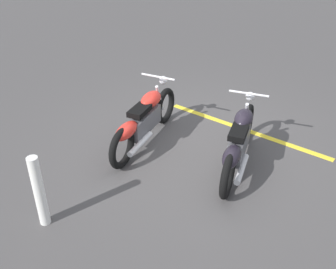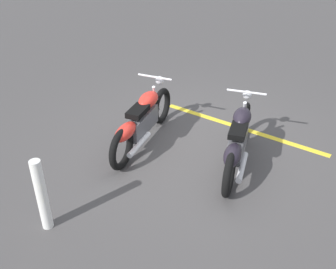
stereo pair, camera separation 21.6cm
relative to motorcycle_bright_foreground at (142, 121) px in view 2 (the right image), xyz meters
The scene contains 5 objects.
ground_plane 1.02m from the motorcycle_bright_foreground, 121.30° to the left, with size 60.00×60.00×0.00m, color #474444.
motorcycle_bright_foreground is the anchor object (origin of this frame).
motorcycle_dark_foreground 1.63m from the motorcycle_bright_foreground, 101.85° to the left, with size 2.17×0.85×1.04m.
bollard_post 2.26m from the motorcycle_bright_foreground, ahead, with size 0.14×0.14×1.03m, color white.
parking_stripe_near 1.93m from the motorcycle_bright_foreground, 140.47° to the left, with size 3.20×0.12×0.01m, color yellow.
Camera 2 is at (4.96, 2.76, 3.69)m, focal length 42.17 mm.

